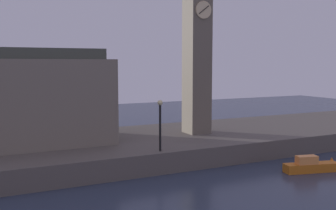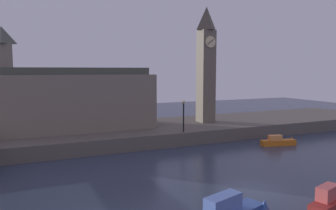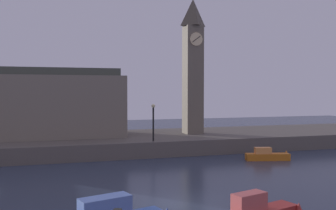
{
  "view_description": "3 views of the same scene",
  "coord_description": "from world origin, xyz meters",
  "px_view_note": "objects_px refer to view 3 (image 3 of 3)",
  "views": [
    {
      "loc": [
        -9.33,
        -9.75,
        7.55
      ],
      "look_at": [
        2.45,
        14.03,
        4.75
      ],
      "focal_mm": 42.64,
      "sensor_mm": 36.0,
      "label": 1
    },
    {
      "loc": [
        -14.67,
        -18.03,
        8.35
      ],
      "look_at": [
        0.39,
        14.95,
        4.55
      ],
      "focal_mm": 35.81,
      "sensor_mm": 36.0,
      "label": 2
    },
    {
      "loc": [
        -6.96,
        -20.09,
        6.33
      ],
      "look_at": [
        4.35,
        17.06,
        4.84
      ],
      "focal_mm": 40.81,
      "sensor_mm": 36.0,
      "label": 3
    }
  ],
  "objects_px": {
    "parliament_hall": "(35,103)",
    "boat_patrol_orange": "(271,156)",
    "streetlamp": "(153,118)",
    "clock_tower": "(193,64)"
  },
  "relations": [
    {
      "from": "clock_tower",
      "to": "boat_patrol_orange",
      "type": "xyz_separation_m",
      "value": [
        3.87,
        -9.77,
        -8.83
      ]
    },
    {
      "from": "streetlamp",
      "to": "boat_patrol_orange",
      "type": "height_order",
      "value": "streetlamp"
    },
    {
      "from": "parliament_hall",
      "to": "boat_patrol_orange",
      "type": "distance_m",
      "value": 23.88
    },
    {
      "from": "clock_tower",
      "to": "parliament_hall",
      "type": "height_order",
      "value": "clock_tower"
    },
    {
      "from": "parliament_hall",
      "to": "streetlamp",
      "type": "bearing_deg",
      "value": -31.4
    },
    {
      "from": "streetlamp",
      "to": "clock_tower",
      "type": "bearing_deg",
      "value": 41.12
    },
    {
      "from": "parliament_hall",
      "to": "streetlamp",
      "type": "height_order",
      "value": "parliament_hall"
    },
    {
      "from": "clock_tower",
      "to": "streetlamp",
      "type": "bearing_deg",
      "value": -138.88
    },
    {
      "from": "parliament_hall",
      "to": "streetlamp",
      "type": "relative_size",
      "value": 4.85
    },
    {
      "from": "boat_patrol_orange",
      "to": "clock_tower",
      "type": "bearing_deg",
      "value": 111.62
    }
  ]
}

